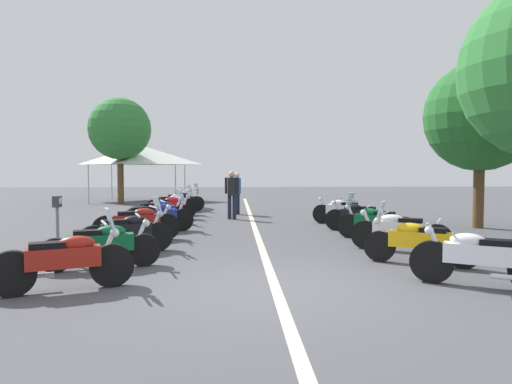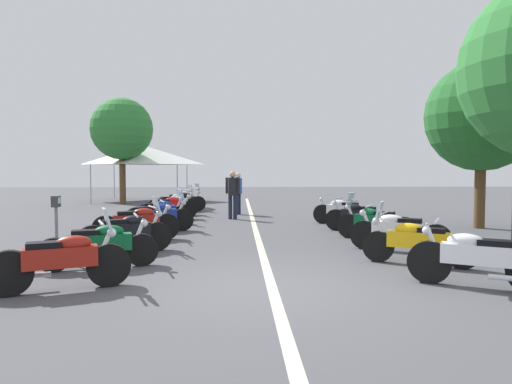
{
  "view_description": "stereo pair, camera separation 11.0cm",
  "coord_description": "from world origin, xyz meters",
  "px_view_note": "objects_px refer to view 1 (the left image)",
  "views": [
    {
      "loc": [
        -6.79,
        0.62,
        1.81
      ],
      "look_at": [
        6.3,
        0.0,
        1.16
      ],
      "focal_mm": 31.82,
      "sensor_mm": 36.0,
      "label": 1
    },
    {
      "loc": [
        -6.79,
        0.51,
        1.81
      ],
      "look_at": [
        6.3,
        0.0,
        1.16
      ],
      "focal_mm": 31.82,
      "sensor_mm": 36.0,
      "label": 2
    }
  ],
  "objects_px": {
    "motorcycle_left_row_6": "(167,207)",
    "motorcycle_right_row_4": "(358,216)",
    "motorcycle_right_row_1": "(418,241)",
    "motorcycle_left_row_0": "(66,260)",
    "motorcycle_right_row_0": "(479,257)",
    "motorcycle_right_row_3": "(375,222)",
    "bystander_1": "(232,191)",
    "motorcycle_left_row_8": "(180,201)",
    "motorcycle_left_row_2": "(128,232)",
    "traffic_cone_0": "(393,219)",
    "motorcycle_left_row_5": "(158,211)",
    "motorcycle_right_row_2": "(399,231)",
    "roadside_tree_1": "(480,117)",
    "bystander_0": "(237,190)",
    "motorcycle_left_row_1": "(102,245)",
    "motorcycle_left_row_7": "(173,204)",
    "roadside_tree_2": "(120,129)",
    "parking_meter": "(57,216)",
    "motorcycle_left_row_3": "(138,223)",
    "event_tent": "(141,155)",
    "motorcycle_left_row_4": "(157,216)",
    "motorcycle_right_row_5": "(342,211)"
  },
  "relations": [
    {
      "from": "motorcycle_left_row_6",
      "to": "motorcycle_right_row_4",
      "type": "xyz_separation_m",
      "value": [
        -3.23,
        -5.98,
        -0.01
      ]
    },
    {
      "from": "motorcycle_right_row_1",
      "to": "motorcycle_right_row_4",
      "type": "distance_m",
      "value": 4.6
    },
    {
      "from": "motorcycle_left_row_0",
      "to": "motorcycle_right_row_0",
      "type": "xyz_separation_m",
      "value": [
        -0.08,
        -6.23,
        -0.01
      ]
    },
    {
      "from": "motorcycle_right_row_3",
      "to": "bystander_1",
      "type": "relative_size",
      "value": 1.0
    },
    {
      "from": "motorcycle_left_row_6",
      "to": "motorcycle_left_row_8",
      "type": "relative_size",
      "value": 0.98
    },
    {
      "from": "motorcycle_left_row_2",
      "to": "traffic_cone_0",
      "type": "xyz_separation_m",
      "value": [
        3.64,
        -7.11,
        -0.18
      ]
    },
    {
      "from": "motorcycle_left_row_5",
      "to": "motorcycle_right_row_2",
      "type": "bearing_deg",
      "value": -65.21
    },
    {
      "from": "motorcycle_right_row_0",
      "to": "roadside_tree_1",
      "type": "relative_size",
      "value": 0.36
    },
    {
      "from": "motorcycle_right_row_0",
      "to": "bystander_0",
      "type": "distance_m",
      "value": 12.07
    },
    {
      "from": "motorcycle_left_row_1",
      "to": "motorcycle_right_row_0",
      "type": "bearing_deg",
      "value": -32.23
    },
    {
      "from": "motorcycle_left_row_7",
      "to": "motorcycle_right_row_3",
      "type": "distance_m",
      "value": 8.68
    },
    {
      "from": "motorcycle_right_row_0",
      "to": "motorcycle_left_row_6",
      "type": "bearing_deg",
      "value": -27.85
    },
    {
      "from": "motorcycle_left_row_7",
      "to": "motorcycle_right_row_0",
      "type": "bearing_deg",
      "value": -86.13
    },
    {
      "from": "motorcycle_left_row_7",
      "to": "motorcycle_right_row_2",
      "type": "relative_size",
      "value": 1.01
    },
    {
      "from": "motorcycle_right_row_0",
      "to": "roadside_tree_2",
      "type": "height_order",
      "value": "roadside_tree_2"
    },
    {
      "from": "motorcycle_left_row_6",
      "to": "motorcycle_left_row_8",
      "type": "bearing_deg",
      "value": 65.4
    },
    {
      "from": "motorcycle_left_row_2",
      "to": "parking_meter",
      "type": "height_order",
      "value": "parking_meter"
    },
    {
      "from": "motorcycle_left_row_8",
      "to": "motorcycle_left_row_7",
      "type": "bearing_deg",
      "value": -120.13
    },
    {
      "from": "motorcycle_left_row_6",
      "to": "traffic_cone_0",
      "type": "height_order",
      "value": "motorcycle_left_row_6"
    },
    {
      "from": "motorcycle_left_row_6",
      "to": "bystander_1",
      "type": "height_order",
      "value": "bystander_1"
    },
    {
      "from": "motorcycle_left_row_5",
      "to": "motorcycle_right_row_3",
      "type": "relative_size",
      "value": 1.1
    },
    {
      "from": "motorcycle_left_row_3",
      "to": "motorcycle_left_row_8",
      "type": "bearing_deg",
      "value": 71.48
    },
    {
      "from": "motorcycle_left_row_5",
      "to": "traffic_cone_0",
      "type": "bearing_deg",
      "value": -35.76
    },
    {
      "from": "motorcycle_left_row_1",
      "to": "motorcycle_left_row_5",
      "type": "distance_m",
      "value": 6.42
    },
    {
      "from": "bystander_0",
      "to": "event_tent",
      "type": "distance_m",
      "value": 9.99
    },
    {
      "from": "motorcycle_left_row_4",
      "to": "motorcycle_left_row_6",
      "type": "xyz_separation_m",
      "value": [
        3.13,
        0.17,
        -0.01
      ]
    },
    {
      "from": "motorcycle_right_row_0",
      "to": "motorcycle_right_row_1",
      "type": "xyz_separation_m",
      "value": [
        1.68,
        0.25,
        -0.01
      ]
    },
    {
      "from": "motorcycle_left_row_0",
      "to": "motorcycle_left_row_6",
      "type": "bearing_deg",
      "value": 67.41
    },
    {
      "from": "bystander_0",
      "to": "motorcycle_right_row_2",
      "type": "bearing_deg",
      "value": -40.94
    },
    {
      "from": "motorcycle_left_row_0",
      "to": "roadside_tree_2",
      "type": "xyz_separation_m",
      "value": [
        17.06,
        3.41,
        3.41
      ]
    },
    {
      "from": "motorcycle_right_row_0",
      "to": "parking_meter",
      "type": "height_order",
      "value": "parking_meter"
    },
    {
      "from": "motorcycle_left_row_8",
      "to": "motorcycle_right_row_0",
      "type": "xyz_separation_m",
      "value": [
        -12.59,
        -6.03,
        -0.01
      ]
    },
    {
      "from": "motorcycle_left_row_1",
      "to": "motorcycle_right_row_3",
      "type": "bearing_deg",
      "value": 9.69
    },
    {
      "from": "motorcycle_right_row_3",
      "to": "motorcycle_right_row_2",
      "type": "bearing_deg",
      "value": 127.24
    },
    {
      "from": "motorcycle_right_row_0",
      "to": "roadside_tree_2",
      "type": "bearing_deg",
      "value": -31.24
    },
    {
      "from": "motorcycle_left_row_5",
      "to": "roadside_tree_1",
      "type": "relative_size",
      "value": 0.38
    },
    {
      "from": "bystander_0",
      "to": "bystander_1",
      "type": "bearing_deg",
      "value": -70.06
    },
    {
      "from": "motorcycle_left_row_3",
      "to": "traffic_cone_0",
      "type": "bearing_deg",
      "value": -2.3
    },
    {
      "from": "motorcycle_left_row_7",
      "to": "motorcycle_left_row_8",
      "type": "relative_size",
      "value": 0.97
    },
    {
      "from": "motorcycle_right_row_5",
      "to": "roadside_tree_2",
      "type": "height_order",
      "value": "roadside_tree_2"
    },
    {
      "from": "motorcycle_left_row_5",
      "to": "motorcycle_left_row_8",
      "type": "xyz_separation_m",
      "value": [
        4.59,
        -0.16,
        0.02
      ]
    },
    {
      "from": "motorcycle_left_row_4",
      "to": "motorcycle_right_row_3",
      "type": "height_order",
      "value": "motorcycle_left_row_4"
    },
    {
      "from": "motorcycle_left_row_5",
      "to": "bystander_0",
      "type": "height_order",
      "value": "bystander_0"
    },
    {
      "from": "motorcycle_left_row_3",
      "to": "motorcycle_right_row_3",
      "type": "height_order",
      "value": "motorcycle_right_row_3"
    },
    {
      "from": "parking_meter",
      "to": "roadside_tree_2",
      "type": "xyz_separation_m",
      "value": [
        14.8,
        2.44,
        2.99
      ]
    },
    {
      "from": "motorcycle_left_row_8",
      "to": "bystander_1",
      "type": "height_order",
      "value": "bystander_1"
    },
    {
      "from": "motorcycle_left_row_3",
      "to": "motorcycle_left_row_1",
      "type": "bearing_deg",
      "value": -106.67
    },
    {
      "from": "motorcycle_right_row_5",
      "to": "motorcycle_right_row_4",
      "type": "bearing_deg",
      "value": 124.02
    },
    {
      "from": "motorcycle_right_row_0",
      "to": "event_tent",
      "type": "bearing_deg",
      "value": -35.76
    },
    {
      "from": "motorcycle_right_row_1",
      "to": "event_tent",
      "type": "relative_size",
      "value": 0.38
    }
  ]
}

